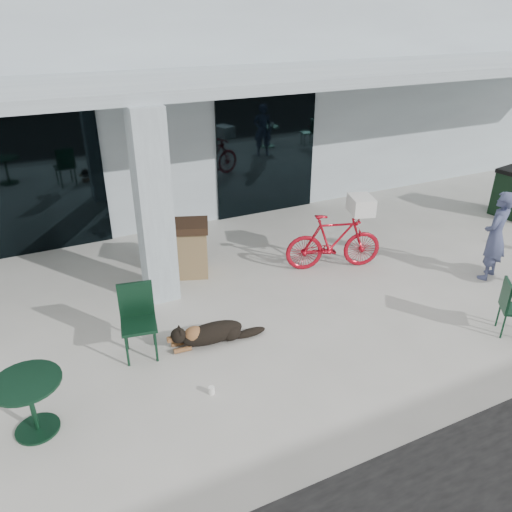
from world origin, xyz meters
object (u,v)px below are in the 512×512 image
cafe_chair_near (139,324)px  dog (212,332)px  cafe_table_near (32,406)px  trash_receptacle (192,248)px  person (495,236)px  bicycle (334,242)px

cafe_chair_near → dog: bearing=1.8°
cafe_table_near → trash_receptacle: 4.00m
cafe_table_near → person: person is taller
dog → cafe_table_near: bearing=-159.7°
bicycle → trash_receptacle: bearing=86.7°
bicycle → dog: bearing=130.2°
bicycle → cafe_table_near: bearing=127.1°
cafe_table_near → person: (7.57, 0.40, 0.45)m
cafe_table_near → cafe_chair_near: 1.67m
dog → trash_receptacle: 2.17m
dog → cafe_chair_near: size_ratio=1.02×
bicycle → person: 2.77m
cafe_chair_near → person: (6.14, -0.45, 0.28)m
bicycle → dog: 3.10m
cafe_table_near → trash_receptacle: (2.86, 2.80, 0.15)m
cafe_table_near → person: 7.59m
dog → person: person is taller
cafe_chair_near → person: person is taller
dog → cafe_table_near: 2.52m
bicycle → cafe_chair_near: size_ratio=1.70×
bicycle → cafe_table_near: (-5.26, -1.90, -0.18)m
cafe_chair_near → trash_receptacle: bearing=63.9°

